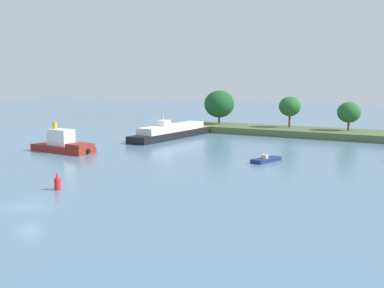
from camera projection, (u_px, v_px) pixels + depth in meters
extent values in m
plane|color=slate|center=(29.00, 206.00, 47.65)|extent=(400.00, 400.00, 0.00)
cylinder|color=#513823|center=(219.00, 120.00, 117.17)|extent=(0.44, 0.44, 1.83)
ellipsoid|color=#194C23|center=(219.00, 104.00, 116.70)|extent=(6.87, 6.87, 6.18)
cylinder|color=#513823|center=(289.00, 121.00, 109.11)|extent=(0.44, 0.44, 2.63)
ellipsoid|color=#235B28|center=(290.00, 106.00, 108.70)|extent=(4.65, 4.65, 4.18)
cylinder|color=#513823|center=(348.00, 126.00, 102.49)|extent=(0.44, 0.44, 1.83)
ellipsoid|color=#235B28|center=(349.00, 112.00, 102.14)|extent=(4.63, 4.63, 4.17)
cube|color=navy|center=(266.00, 160.00, 72.87)|extent=(2.85, 5.48, 0.55)
cube|color=beige|center=(265.00, 157.00, 72.52)|extent=(0.98, 0.68, 0.50)
cube|color=black|center=(277.00, 158.00, 74.87)|extent=(0.37, 0.34, 0.56)
cube|color=maroon|center=(63.00, 149.00, 82.59)|extent=(11.99, 4.63, 1.06)
cube|color=maroon|center=(80.00, 145.00, 80.11)|extent=(3.54, 3.57, 0.60)
cube|color=white|center=(61.00, 137.00, 82.52)|extent=(4.29, 2.72, 2.60)
cylinder|color=gold|center=(55.00, 125.00, 83.12)|extent=(0.70, 0.70, 1.20)
cylinder|color=black|center=(88.00, 151.00, 79.13)|extent=(0.36, 0.72, 0.70)
cube|color=black|center=(172.00, 135.00, 101.77)|extent=(4.29, 24.81, 1.37)
cube|color=white|center=(172.00, 128.00, 101.59)|extent=(3.63, 19.36, 1.30)
cube|color=white|center=(163.00, 123.00, 98.79)|extent=(1.87, 2.41, 1.10)
cube|color=#937551|center=(197.00, 127.00, 110.14)|extent=(3.73, 4.49, 0.16)
cylinder|color=silver|center=(163.00, 117.00, 98.63)|extent=(0.10, 0.10, 1.40)
cylinder|color=red|center=(58.00, 184.00, 54.54)|extent=(0.70, 0.70, 1.20)
cone|color=red|center=(57.00, 176.00, 54.42)|extent=(0.49, 0.49, 0.70)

